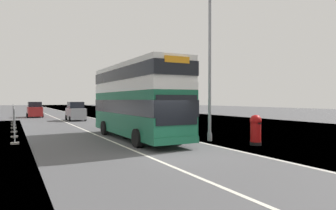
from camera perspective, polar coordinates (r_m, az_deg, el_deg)
The scene contains 9 objects.
ground at distance 13.96m, azimuth 3.51°, elevation -9.61°, with size 140.00×280.00×0.10m.
double_decker_bus at distance 19.31m, azimuth -6.19°, elevation 1.06°, with size 2.80×10.97×4.77m.
lamppost_foreground at distance 18.49m, azimuth 8.00°, elevation 7.48°, with size 0.29×0.70×9.70m.
red_pillar_postbox at distance 17.24m, azimuth 16.46°, elevation -4.34°, with size 0.65×0.65×1.69m.
roadworks_barrier at distance 23.55m, azimuth 0.56°, elevation -3.43°, with size 1.51×0.81×1.13m.
construction_site_fence at distance 29.07m, azimuth -27.48°, elevation -2.18°, with size 0.44×20.60×2.00m.
car_oncoming_near at distance 37.76m, azimuth -17.28°, elevation -1.24°, with size 1.97×4.10×2.26m.
car_receding_mid at distance 46.81m, azimuth -24.18°, elevation -0.88°, with size 2.10×4.16×2.21m.
pedestrian_at_kerb at distance 21.62m, azimuth 2.83°, elevation -3.21°, with size 0.34×0.34×1.83m.
Camera 1 is at (-6.48, -11.59, 2.53)m, focal length 31.81 mm.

